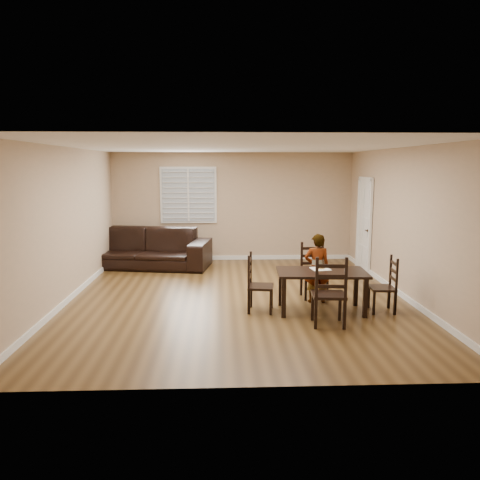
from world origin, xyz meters
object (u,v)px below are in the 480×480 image
at_px(chair_right, 389,287).
at_px(child, 317,268).
at_px(chair_far, 330,296).
at_px(chair_left, 254,285).
at_px(chair_near, 313,272).
at_px(sofa, 143,248).
at_px(dining_table, 322,277).
at_px(donut, 321,267).

height_order(chair_right, child, child).
distance_m(chair_far, chair_left, 1.36).
height_order(chair_near, child, child).
height_order(chair_right, sofa, chair_right).
relative_size(dining_table, sofa, 0.47).
distance_m(chair_near, chair_right, 1.46).
height_order(dining_table, chair_near, chair_near).
relative_size(child, donut, 11.17).
bearing_deg(chair_far, dining_table, -88.95).
relative_size(dining_table, chair_far, 1.38).
relative_size(dining_table, donut, 13.62).
xyz_separation_m(chair_far, donut, (0.07, 0.95, 0.21)).
distance_m(chair_left, donut, 1.17).
distance_m(chair_left, sofa, 4.25).
bearing_deg(chair_left, chair_right, -84.73).
relative_size(chair_far, chair_left, 1.12).
distance_m(chair_near, sofa, 4.41).
xyz_separation_m(chair_near, sofa, (-3.53, 2.65, 0.01)).
relative_size(chair_near, chair_right, 1.08).
height_order(dining_table, child, child).
bearing_deg(child, chair_right, 153.54).
height_order(dining_table, chair_right, chair_right).
height_order(chair_far, chair_right, chair_far).
bearing_deg(dining_table, sofa, 137.32).
bearing_deg(chair_far, chair_near, -88.42).
relative_size(chair_right, child, 0.76).
bearing_deg(chair_near, chair_right, -45.94).
distance_m(chair_near, child, 0.44).
height_order(chair_far, chair_left, chair_far).
height_order(chair_near, chair_right, chair_near).
distance_m(chair_far, sofa, 5.56).
bearing_deg(donut, sofa, 135.78).
height_order(dining_table, chair_left, chair_left).
height_order(chair_far, donut, chair_far).
relative_size(chair_near, child, 0.82).
xyz_separation_m(chair_far, child, (0.07, 1.31, 0.12)).
bearing_deg(chair_left, donut, -76.73).
bearing_deg(chair_left, child, -59.58).
relative_size(chair_near, chair_far, 0.93).
distance_m(child, sofa, 4.67).
xyz_separation_m(chair_left, sofa, (-2.38, 3.51, 0.02)).
height_order(chair_left, chair_right, chair_left).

